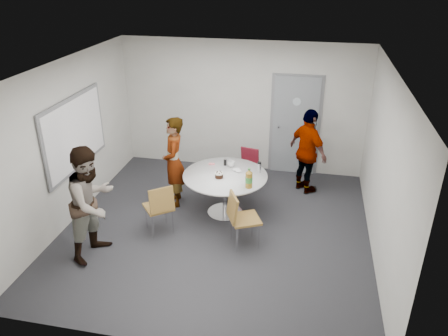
% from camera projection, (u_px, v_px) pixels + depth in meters
% --- Properties ---
extents(floor, '(5.00, 5.00, 0.00)m').
position_uv_depth(floor, '(216.00, 229.00, 7.32)').
color(floor, '#232327').
rests_on(floor, ground).
extents(ceiling, '(5.00, 5.00, 0.00)m').
position_uv_depth(ceiling, '(215.00, 68.00, 6.15)').
color(ceiling, silver).
rests_on(ceiling, wall_back).
extents(wall_back, '(5.00, 0.00, 5.00)m').
position_uv_depth(wall_back, '(242.00, 107.00, 8.95)').
color(wall_back, '#B9B7AF').
rests_on(wall_back, floor).
extents(wall_left, '(0.00, 5.00, 5.00)m').
position_uv_depth(wall_left, '(68.00, 143.00, 7.19)').
color(wall_left, '#B9B7AF').
rests_on(wall_left, floor).
extents(wall_right, '(0.00, 5.00, 5.00)m').
position_uv_depth(wall_right, '(385.00, 170.00, 6.28)').
color(wall_right, '#B9B7AF').
rests_on(wall_right, floor).
extents(wall_front, '(5.00, 0.00, 5.00)m').
position_uv_depth(wall_front, '(163.00, 252.00, 4.53)').
color(wall_front, '#B9B7AF').
rests_on(wall_front, floor).
extents(door, '(1.02, 0.17, 2.12)m').
position_uv_depth(door, '(295.00, 126.00, 8.87)').
color(door, gray).
rests_on(door, wall_back).
extents(whiteboard, '(0.04, 1.90, 1.25)m').
position_uv_depth(whiteboard, '(75.00, 133.00, 7.32)').
color(whiteboard, slate).
rests_on(whiteboard, wall_left).
extents(table, '(1.45, 1.45, 1.10)m').
position_uv_depth(table, '(227.00, 180.00, 7.49)').
color(table, silver).
rests_on(table, floor).
extents(chair_near_left, '(0.61, 0.61, 0.88)m').
position_uv_depth(chair_near_left, '(160.00, 205.00, 6.98)').
color(chair_near_left, brown).
rests_on(chair_near_left, floor).
extents(chair_near_right, '(0.61, 0.58, 0.91)m').
position_uv_depth(chair_near_right, '(240.00, 215.00, 6.68)').
color(chair_near_right, brown).
rests_on(chair_near_right, floor).
extents(chair_far, '(0.45, 0.48, 0.79)m').
position_uv_depth(chair_far, '(248.00, 164.00, 8.50)').
color(chair_far, maroon).
rests_on(chair_far, floor).
extents(person_main, '(0.55, 0.69, 1.66)m').
position_uv_depth(person_main, '(174.00, 162.00, 7.75)').
color(person_main, '#A5C6EA').
rests_on(person_main, floor).
extents(person_left, '(0.86, 0.99, 1.76)m').
position_uv_depth(person_left, '(92.00, 203.00, 6.37)').
color(person_left, white).
rests_on(person_left, floor).
extents(person_right, '(0.95, 0.99, 1.65)m').
position_uv_depth(person_right, '(308.00, 152.00, 8.18)').
color(person_right, black).
rests_on(person_right, floor).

